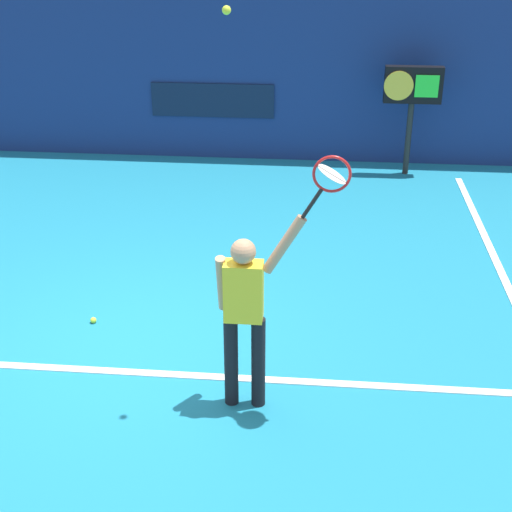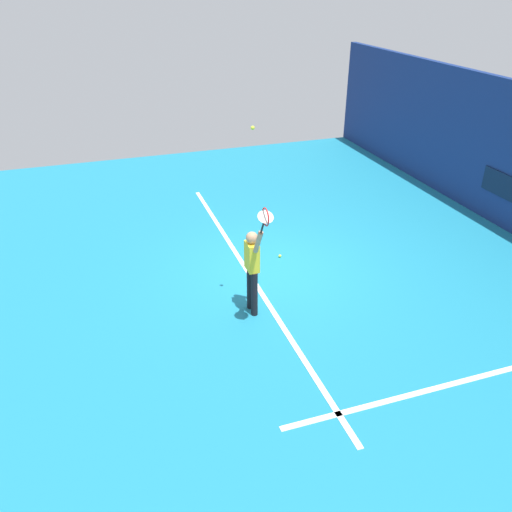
{
  "view_description": "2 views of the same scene",
  "coord_description": "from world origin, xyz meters",
  "px_view_note": "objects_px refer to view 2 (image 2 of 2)",
  "views": [
    {
      "loc": [
        1.97,
        -6.45,
        4.24
      ],
      "look_at": [
        1.42,
        -0.5,
        1.33
      ],
      "focal_mm": 50.96,
      "sensor_mm": 36.0,
      "label": 1
    },
    {
      "loc": [
        9.27,
        -3.53,
        5.75
      ],
      "look_at": [
        1.51,
        -0.92,
        1.29
      ],
      "focal_mm": 36.51,
      "sensor_mm": 36.0,
      "label": 2
    }
  ],
  "objects_px": {
    "spare_ball": "(280,256)",
    "tennis_racket": "(265,218)",
    "tennis_player": "(252,266)",
    "tennis_ball": "(253,128)"
  },
  "relations": [
    {
      "from": "tennis_player",
      "to": "spare_ball",
      "type": "distance_m",
      "value": 2.45
    },
    {
      "from": "tennis_ball",
      "to": "spare_ball",
      "type": "relative_size",
      "value": 1.0
    },
    {
      "from": "tennis_racket",
      "to": "spare_ball",
      "type": "height_order",
      "value": "tennis_racket"
    },
    {
      "from": "tennis_player",
      "to": "tennis_ball",
      "type": "bearing_deg",
      "value": 156.02
    },
    {
      "from": "tennis_racket",
      "to": "tennis_ball",
      "type": "bearing_deg",
      "value": 175.79
    },
    {
      "from": "tennis_ball",
      "to": "tennis_racket",
      "type": "bearing_deg",
      "value": -4.21
    },
    {
      "from": "tennis_racket",
      "to": "spare_ball",
      "type": "distance_m",
      "value": 3.61
    },
    {
      "from": "tennis_player",
      "to": "tennis_racket",
      "type": "height_order",
      "value": "tennis_racket"
    },
    {
      "from": "spare_ball",
      "to": "tennis_racket",
      "type": "bearing_deg",
      "value": -26.67
    },
    {
      "from": "tennis_racket",
      "to": "spare_ball",
      "type": "bearing_deg",
      "value": 153.33
    }
  ]
}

